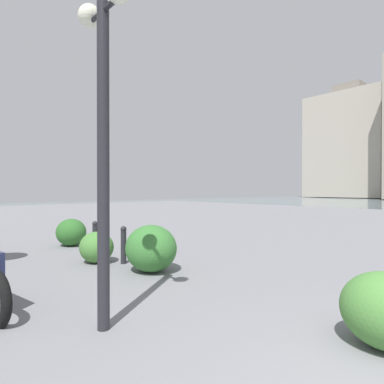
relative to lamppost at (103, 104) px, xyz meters
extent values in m
cube|color=#B2A899|center=(25.12, -68.87, 8.14)|extent=(15.65, 10.37, 21.48)
cube|color=gray|center=(25.12, -68.87, 20.08)|extent=(5.63, 3.73, 2.40)
cylinder|color=#232328|center=(0.00, 0.00, -0.72)|extent=(0.14, 0.14, 3.76)
cylinder|color=#232328|center=(0.00, 0.00, 1.06)|extent=(0.70, 0.06, 0.06)
sphere|color=#EAEACC|center=(0.35, 0.00, 1.14)|extent=(0.28, 0.28, 0.28)
cylinder|color=#232328|center=(2.76, -1.85, -2.24)|extent=(0.12, 0.12, 0.71)
sphere|color=#232328|center=(2.76, -1.85, -1.84)|extent=(0.13, 0.13, 0.13)
cylinder|color=#232328|center=(4.12, -1.84, -2.23)|extent=(0.12, 0.12, 0.72)
sphere|color=#232328|center=(4.12, -1.84, -1.83)|extent=(0.13, 0.13, 0.13)
ellipsoid|color=#477F38|center=(3.24, -1.46, -2.26)|extent=(0.80, 0.72, 0.68)
ellipsoid|color=#387533|center=(1.79, -1.91, -2.14)|extent=(1.08, 0.97, 0.92)
ellipsoid|color=#2D6628|center=(5.72, -1.87, -2.21)|extent=(0.91, 0.82, 0.77)
camera|label=1|loc=(-3.43, 1.72, -0.98)|focal=30.16mm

